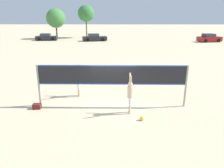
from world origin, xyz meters
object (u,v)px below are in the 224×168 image
volleyball_net (112,77)px  gear_bag (37,106)px  tree_left_cluster (56,18)px  parked_car_near (94,38)px  parked_car_mid (209,38)px  player_spiker (130,93)px  player_blocker (78,80)px  tree_right_cluster (86,13)px  parked_car_far (46,37)px  volleyball (142,118)px

volleyball_net → gear_bag: size_ratio=19.09×
gear_bag → tree_left_cluster: size_ratio=0.07×
gear_bag → parked_car_near: (0.28, 31.35, 0.48)m
gear_bag → parked_car_mid: size_ratio=0.10×
parked_car_mid → tree_left_cluster: bearing=158.2°
player_spiker → tree_left_cluster: bearing=19.8°
player_blocker → tree_right_cluster: size_ratio=0.29×
player_blocker → tree_left_cluster: tree_left_cluster is taller
parked_car_far → tree_left_cluster: bearing=65.1°
tree_left_cluster → tree_right_cluster: (6.02, 2.01, 0.93)m
parked_car_far → parked_car_mid: bearing=-9.8°
parked_car_mid → tree_left_cluster: (-29.61, 5.50, 3.42)m
parked_car_near → tree_right_cluster: 8.07m
gear_bag → tree_right_cluster: tree_right_cluster is taller
player_spiker → tree_left_cluster: size_ratio=0.35×
player_blocker → tree_right_cluster: bearing=-173.7°
volleyball_net → parked_car_far: bearing=112.6°
player_spiker → gear_bag: size_ratio=4.91×
volleyball_net → player_spiker: size_ratio=3.89×
volleyball → parked_car_far: 36.68m
tree_right_cluster → player_spiker: bearing=-79.6°
parked_car_near → parked_car_mid: (21.34, -1.13, 0.06)m
parked_car_mid → tree_right_cluster: bearing=151.1°
volleyball → tree_right_cluster: 40.05m
volleyball_net → player_spiker: bearing=-44.8°
gear_bag → parked_car_far: 33.56m
parked_car_far → tree_right_cluster: (7.20, 5.44, 4.44)m
volleyball → gear_bag: gear_bag is taller
player_spiker → player_blocker: bearing=51.3°
parked_car_near → parked_car_mid: 21.37m
volleyball_net → parked_car_far: volleyball_net is taller
player_spiker → player_blocker: player_spiker is taller
parked_car_mid → volleyball: bearing=-128.2°
parked_car_near → volleyball: bearing=-92.5°
volleyball_net → parked_car_near: size_ratio=1.69×
volleyball → parked_car_near: 33.08m
player_blocker → parked_car_near: bearing=-176.6°
player_blocker → parked_car_near: size_ratio=0.41×
tree_right_cluster → volleyball: bearing=-79.0°
player_blocker → volleyball: player_blocker is taller
volleyball → gear_bag: size_ratio=0.49×
volleyball → parked_car_mid: size_ratio=0.05×
volleyball_net → parked_car_mid: size_ratio=1.84×
gear_bag → volleyball: bearing=-13.1°
volleyball_net → player_blocker: size_ratio=4.17×
player_spiker → volleyball: (0.55, -0.83, -1.00)m
gear_bag → parked_car_near: size_ratio=0.09×
gear_bag → tree_left_cluster: (-7.99, 35.71, 3.96)m
gear_bag → tree_left_cluster: tree_left_cluster is taller
volleyball_net → tree_right_cluster: (-6.07, 37.26, 3.36)m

